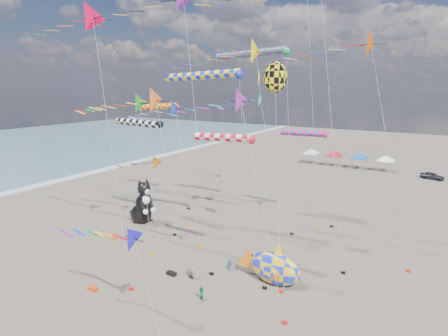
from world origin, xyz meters
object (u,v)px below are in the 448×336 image
fish_inflatable (274,268)px  child_blue (230,265)px  cat_inflatable (142,201)px  child_green (201,294)px  parked_car (432,176)px  person_adult (192,271)px

fish_inflatable → child_blue: size_ratio=5.57×
cat_inflatable → child_green: (15.45, -9.62, -2.23)m
child_green → parked_car: 54.35m
child_green → cat_inflatable: bearing=176.1°
cat_inflatable → child_blue: bearing=-1.7°
fish_inflatable → person_adult: (-6.29, -3.20, -0.56)m
cat_inflatable → person_adult: bearing=-15.2°
cat_inflatable → parked_car: bearing=69.9°
cat_inflatable → fish_inflatable: cat_inflatable is taller
person_adult → child_blue: bearing=55.5°
person_adult → child_blue: person_adult is taller
child_blue → child_green: bearing=-136.0°
child_blue → person_adult: bearing=-174.2°
parked_car → cat_inflatable: bearing=159.4°
cat_inflatable → child_green: 18.33m
cat_inflatable → child_green: bearing=-17.1°
person_adult → child_blue: (1.98, 3.06, -0.33)m
child_green → parked_car: size_ratio=0.32×
cat_inflatable → parked_car: cat_inflatable is taller
fish_inflatable → person_adult: fish_inflatable is taller
child_green → fish_inflatable: bearing=82.3°
cat_inflatable → parked_car: (29.95, 42.75, -2.18)m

